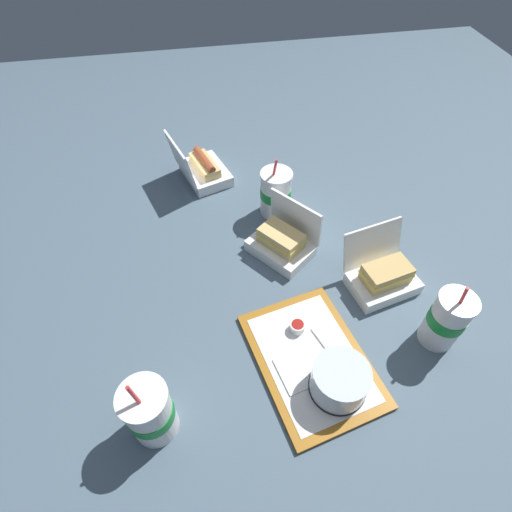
# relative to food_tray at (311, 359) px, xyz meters

# --- Properties ---
(ground_plane) EXTENTS (3.20, 3.20, 0.00)m
(ground_plane) POSITION_rel_food_tray_xyz_m (-0.35, -0.04, -0.01)
(ground_plane) COLOR #4C6070
(food_tray) EXTENTS (0.41, 0.33, 0.01)m
(food_tray) POSITION_rel_food_tray_xyz_m (0.00, 0.00, 0.00)
(food_tray) COLOR #A56619
(food_tray) RESTS_ON ground_plane
(cake_container) EXTENTS (0.14, 0.14, 0.08)m
(cake_container) POSITION_rel_food_tray_xyz_m (0.08, 0.04, 0.05)
(cake_container) COLOR black
(cake_container) RESTS_ON food_tray
(ketchup_cup) EXTENTS (0.04, 0.04, 0.02)m
(ketchup_cup) POSITION_rel_food_tray_xyz_m (-0.09, -0.02, 0.02)
(ketchup_cup) COLOR white
(ketchup_cup) RESTS_ON food_tray
(napkin_stack) EXTENTS (0.12, 0.12, 0.00)m
(napkin_stack) POSITION_rel_food_tray_xyz_m (0.03, -0.03, 0.01)
(napkin_stack) COLOR white
(napkin_stack) RESTS_ON food_tray
(plastic_fork) EXTENTS (0.11, 0.05, 0.00)m
(plastic_fork) POSITION_rel_food_tray_xyz_m (-0.03, 0.04, 0.01)
(plastic_fork) COLOR white
(plastic_fork) RESTS_ON food_tray
(clamshell_sandwich_back) EXTENTS (0.20, 0.22, 0.16)m
(clamshell_sandwich_back) POSITION_rel_food_tray_xyz_m (-0.19, 0.26, 0.04)
(clamshell_sandwich_back) COLOR white
(clamshell_sandwich_back) RESTS_ON ground_plane
(clamshell_sandwich_left) EXTENTS (0.23, 0.22, 0.17)m
(clamshell_sandwich_left) POSITION_rel_food_tray_xyz_m (-0.37, 0.01, 0.04)
(clamshell_sandwich_left) COLOR white
(clamshell_sandwich_left) RESTS_ON ground_plane
(clamshell_hotdog_center) EXTENTS (0.24, 0.22, 0.18)m
(clamshell_hotdog_center) POSITION_rel_food_tray_xyz_m (-0.78, -0.19, 0.03)
(clamshell_hotdog_center) COLOR white
(clamshell_hotdog_center) RESTS_ON ground_plane
(soda_cup_corner) EXTENTS (0.09, 0.09, 0.24)m
(soda_cup_corner) POSITION_rel_food_tray_xyz_m (-0.00, 0.34, 0.08)
(soda_cup_corner) COLOR white
(soda_cup_corner) RESTS_ON ground_plane
(soda_cup_right) EXTENTS (0.11, 0.11, 0.23)m
(soda_cup_right) POSITION_rel_food_tray_xyz_m (0.09, -0.39, 0.08)
(soda_cup_right) COLOR white
(soda_cup_right) RESTS_ON ground_plane
(soda_cup_front) EXTENTS (0.10, 0.10, 0.22)m
(soda_cup_front) POSITION_rel_food_tray_xyz_m (-0.55, 0.03, 0.08)
(soda_cup_front) COLOR white
(soda_cup_front) RESTS_ON ground_plane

